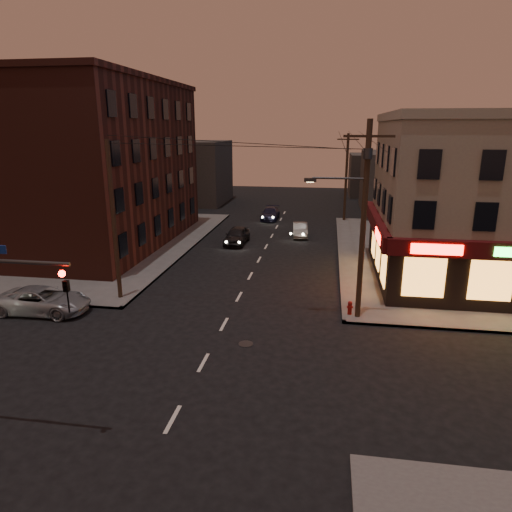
% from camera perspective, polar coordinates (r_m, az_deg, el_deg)
% --- Properties ---
extents(ground, '(120.00, 120.00, 0.00)m').
position_cam_1_polar(ground, '(20.27, -6.60, -13.10)').
color(ground, black).
rests_on(ground, ground).
extents(sidewalk_ne, '(24.00, 28.00, 0.15)m').
position_cam_1_polar(sidewalk_ne, '(39.53, 27.87, -0.24)').
color(sidewalk_ne, '#514F4C').
rests_on(sidewalk_ne, ground).
extents(sidewalk_nw, '(24.00, 28.00, 0.15)m').
position_cam_1_polar(sidewalk_nw, '(43.84, -22.94, 1.79)').
color(sidewalk_nw, '#514F4C').
rests_on(sidewalk_nw, ground).
extents(pizza_building, '(15.85, 12.85, 10.50)m').
position_cam_1_polar(pizza_building, '(32.68, 28.63, 6.13)').
color(pizza_building, gray).
rests_on(pizza_building, sidewalk_ne).
extents(brick_apartment, '(12.00, 20.00, 13.00)m').
position_cam_1_polar(brick_apartment, '(41.10, -19.70, 10.58)').
color(brick_apartment, '#4A1F17').
rests_on(brick_apartment, sidewalk_nw).
extents(bg_building_ne_a, '(10.00, 12.00, 7.00)m').
position_cam_1_polar(bg_building_ne_a, '(56.13, 18.38, 8.63)').
color(bg_building_ne_a, '#3F3D3A').
rests_on(bg_building_ne_a, ground).
extents(bg_building_nw, '(9.00, 10.00, 8.00)m').
position_cam_1_polar(bg_building_nw, '(61.99, -8.05, 10.35)').
color(bg_building_nw, '#3F3D3A').
rests_on(bg_building_nw, ground).
extents(bg_building_ne_b, '(8.00, 8.00, 6.00)m').
position_cam_1_polar(bg_building_ne_b, '(69.73, 14.94, 9.74)').
color(bg_building_ne_b, '#3F3D3A').
rests_on(bg_building_ne_b, ground).
extents(utility_pole_main, '(4.20, 0.44, 10.00)m').
position_cam_1_polar(utility_pole_main, '(23.25, 13.08, 5.49)').
color(utility_pole_main, '#382619').
rests_on(utility_pole_main, sidewalk_ne).
extents(utility_pole_far, '(0.26, 0.26, 9.00)m').
position_cam_1_polar(utility_pole_far, '(49.34, 11.20, 9.59)').
color(utility_pole_far, '#382619').
rests_on(utility_pole_far, sidewalk_ne).
extents(utility_pole_west, '(0.24, 0.24, 9.00)m').
position_cam_1_polar(utility_pole_west, '(26.83, -17.33, 4.11)').
color(utility_pole_west, '#382619').
rests_on(utility_pole_west, sidewalk_nw).
extents(suv_cross, '(5.07, 2.40, 1.40)m').
position_cam_1_polar(suv_cross, '(27.43, -25.10, -5.05)').
color(suv_cross, '#919699').
rests_on(suv_cross, ground).
extents(sedan_near, '(1.87, 4.33, 1.45)m').
position_cam_1_polar(sedan_near, '(39.49, -2.41, 2.58)').
color(sedan_near, black).
rests_on(sedan_near, ground).
extents(sedan_mid, '(1.65, 3.88, 1.25)m').
position_cam_1_polar(sedan_mid, '(42.34, 5.54, 3.28)').
color(sedan_mid, slate).
rests_on(sedan_mid, ground).
extents(sedan_far, '(1.81, 4.41, 1.28)m').
position_cam_1_polar(sedan_far, '(50.05, 1.79, 5.32)').
color(sedan_far, '#191B33').
rests_on(sedan_far, ground).
extents(fire_hydrant, '(0.32, 0.32, 0.74)m').
position_cam_1_polar(fire_hydrant, '(24.86, 11.65, -6.27)').
color(fire_hydrant, maroon).
rests_on(fire_hydrant, sidewalk_ne).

